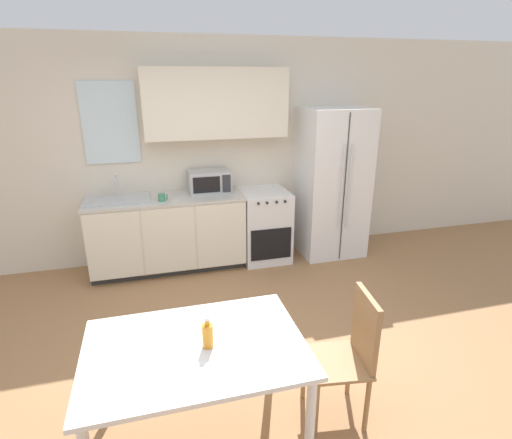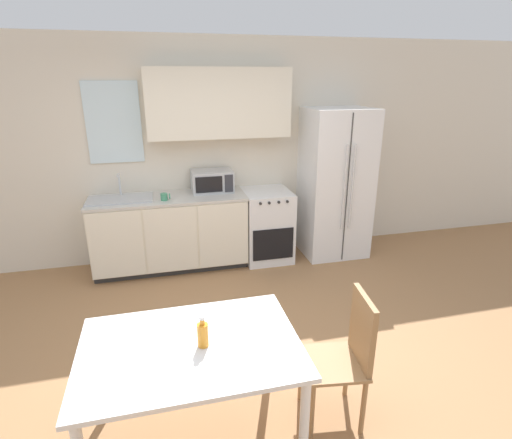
{
  "view_description": "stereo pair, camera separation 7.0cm",
  "coord_description": "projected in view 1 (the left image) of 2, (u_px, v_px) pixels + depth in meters",
  "views": [
    {
      "loc": [
        -0.53,
        -2.62,
        2.23
      ],
      "look_at": [
        0.34,
        0.57,
        1.05
      ],
      "focal_mm": 28.0,
      "sensor_mm": 36.0,
      "label": 1
    },
    {
      "loc": [
        -0.46,
        -2.64,
        2.23
      ],
      "look_at": [
        0.34,
        0.57,
        1.05
      ],
      "focal_mm": 28.0,
      "sensor_mm": 36.0,
      "label": 2
    }
  ],
  "objects": [
    {
      "name": "ground_plane",
      "position": [
        235.0,
        366.0,
        3.27
      ],
      "size": [
        12.0,
        12.0,
        0.0
      ],
      "primitive_type": "plane",
      "color": "#9E7047"
    },
    {
      "name": "wall_back",
      "position": [
        196.0,
        144.0,
        4.87
      ],
      "size": [
        12.0,
        0.38,
        2.7
      ],
      "color": "beige",
      "rests_on": "ground_plane"
    },
    {
      "name": "kitchen_counter",
      "position": [
        168.0,
        233.0,
        4.82
      ],
      "size": [
        1.82,
        0.64,
        0.91
      ],
      "color": "#333333",
      "rests_on": "ground_plane"
    },
    {
      "name": "oven_range",
      "position": [
        264.0,
        225.0,
        5.11
      ],
      "size": [
        0.59,
        0.66,
        0.9
      ],
      "color": "white",
      "rests_on": "ground_plane"
    },
    {
      "name": "refrigerator",
      "position": [
        332.0,
        183.0,
        5.15
      ],
      "size": [
        0.8,
        0.73,
        1.89
      ],
      "color": "white",
      "rests_on": "ground_plane"
    },
    {
      "name": "kitchen_sink",
      "position": [
        117.0,
        199.0,
        4.54
      ],
      "size": [
        0.73,
        0.41,
        0.28
      ],
      "color": "#B7BABC",
      "rests_on": "kitchen_counter"
    },
    {
      "name": "microwave",
      "position": [
        209.0,
        181.0,
        4.86
      ],
      "size": [
        0.5,
        0.34,
        0.26
      ],
      "color": "#B7BABC",
      "rests_on": "kitchen_counter"
    },
    {
      "name": "coffee_mug",
      "position": [
        162.0,
        197.0,
        4.52
      ],
      "size": [
        0.11,
        0.08,
        0.08
      ],
      "color": "#3F8C66",
      "rests_on": "kitchen_counter"
    },
    {
      "name": "dining_table",
      "position": [
        196.0,
        359.0,
        2.37
      ],
      "size": [
        1.29,
        0.89,
        0.75
      ],
      "color": "white",
      "rests_on": "ground_plane"
    },
    {
      "name": "dining_chair_side",
      "position": [
        351.0,
        349.0,
        2.65
      ],
      "size": [
        0.45,
        0.45,
        0.93
      ],
      "rotation": [
        0.0,
        0.0,
        1.43
      ],
      "color": "#997047",
      "rests_on": "ground_plane"
    },
    {
      "name": "drink_bottle",
      "position": [
        208.0,
        335.0,
        2.31
      ],
      "size": [
        0.07,
        0.07,
        0.2
      ],
      "color": "orange",
      "rests_on": "dining_table"
    }
  ]
}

